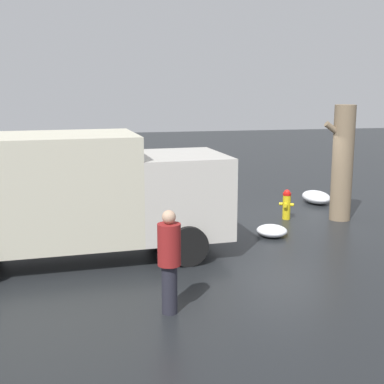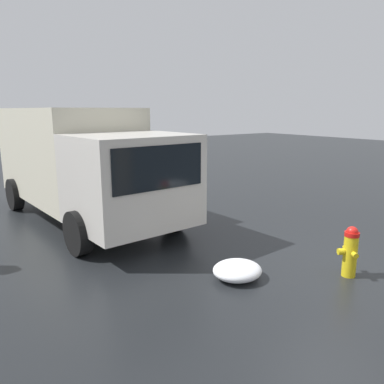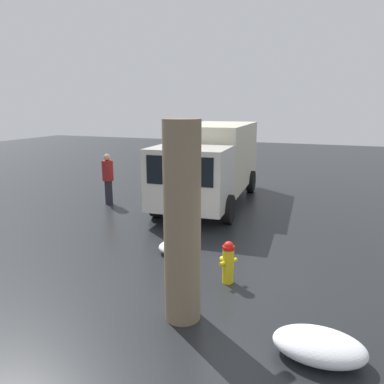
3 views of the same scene
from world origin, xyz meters
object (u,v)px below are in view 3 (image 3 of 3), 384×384
Objects in this scene: delivery_truck at (211,161)px; pedestrian at (108,177)px; fire_hydrant at (228,261)px; tree_trunk at (182,223)px.

delivery_truck reaches higher than pedestrian.
tree_trunk is (-1.54, 0.36, 1.24)m from fire_hydrant.
tree_trunk reaches higher than delivery_truck.
fire_hydrant is 0.27× the size of tree_trunk.
pedestrian is (-1.69, 3.43, -0.55)m from delivery_truck.
tree_trunk is at bearing -40.61° from pedestrian.
fire_hydrant is 0.48× the size of pedestrian.
pedestrian is at bearing -4.24° from fire_hydrant.
fire_hydrant is 2.01m from tree_trunk.
pedestrian is at bearing 22.52° from delivery_truck.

